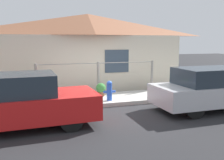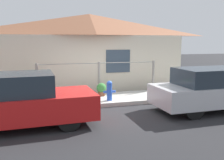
{
  "view_description": "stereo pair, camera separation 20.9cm",
  "coord_description": "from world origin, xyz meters",
  "px_view_note": "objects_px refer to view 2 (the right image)",
  "views": [
    {
      "loc": [
        -2.49,
        -8.01,
        2.27
      ],
      "look_at": [
        0.15,
        0.3,
        0.9
      ],
      "focal_mm": 40.0,
      "sensor_mm": 36.0,
      "label": 1
    },
    {
      "loc": [
        -2.29,
        -8.07,
        2.27
      ],
      "look_at": [
        0.15,
        0.3,
        0.9
      ],
      "focal_mm": 40.0,
      "sensor_mm": 36.0,
      "label": 2
    }
  ],
  "objects_px": {
    "car_left": "(13,101)",
    "potted_plant_by_fence": "(15,91)",
    "potted_plant_near_hydrant": "(101,89)",
    "car_right": "(215,89)",
    "fire_hydrant": "(109,90)"
  },
  "relations": [
    {
      "from": "fire_hydrant",
      "to": "potted_plant_near_hydrant",
      "type": "relative_size",
      "value": 1.42
    },
    {
      "from": "car_left",
      "to": "potted_plant_by_fence",
      "type": "relative_size",
      "value": 6.15
    },
    {
      "from": "potted_plant_near_hydrant",
      "to": "potted_plant_by_fence",
      "type": "bearing_deg",
      "value": -178.84
    },
    {
      "from": "fire_hydrant",
      "to": "potted_plant_by_fence",
      "type": "relative_size",
      "value": 1.04
    },
    {
      "from": "potted_plant_near_hydrant",
      "to": "potted_plant_by_fence",
      "type": "relative_size",
      "value": 0.73
    },
    {
      "from": "potted_plant_by_fence",
      "to": "potted_plant_near_hydrant",
      "type": "bearing_deg",
      "value": 1.16
    },
    {
      "from": "car_right",
      "to": "potted_plant_near_hydrant",
      "type": "relative_size",
      "value": 8.53
    },
    {
      "from": "fire_hydrant",
      "to": "car_right",
      "type": "bearing_deg",
      "value": -27.76
    },
    {
      "from": "car_left",
      "to": "car_right",
      "type": "relative_size",
      "value": 0.99
    },
    {
      "from": "car_left",
      "to": "potted_plant_by_fence",
      "type": "distance_m",
      "value": 2.44
    },
    {
      "from": "potted_plant_near_hydrant",
      "to": "fire_hydrant",
      "type": "bearing_deg",
      "value": -83.49
    },
    {
      "from": "car_left",
      "to": "potted_plant_by_fence",
      "type": "bearing_deg",
      "value": 91.65
    },
    {
      "from": "fire_hydrant",
      "to": "potted_plant_by_fence",
      "type": "bearing_deg",
      "value": 166.76
    },
    {
      "from": "potted_plant_near_hydrant",
      "to": "car_right",
      "type": "bearing_deg",
      "value": -37.39
    },
    {
      "from": "potted_plant_near_hydrant",
      "to": "potted_plant_by_fence",
      "type": "xyz_separation_m",
      "value": [
        -3.14,
        -0.06,
        0.11
      ]
    }
  ]
}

